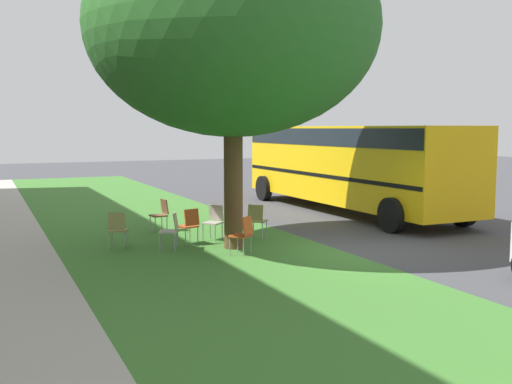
{
  "coord_description": "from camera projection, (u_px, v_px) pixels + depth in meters",
  "views": [
    {
      "loc": [
        -11.09,
        7.64,
        2.81
      ],
      "look_at": [
        2.44,
        1.37,
        1.21
      ],
      "focal_mm": 41.62,
      "sensor_mm": 36.0,
      "label": 1
    }
  ],
  "objects": [
    {
      "name": "chair_6",
      "position": [
        257.0,
        218.0,
        15.17
      ],
      "size": [
        0.59,
        0.59,
        0.88
      ],
      "color": "olive",
      "rests_on": "ground"
    },
    {
      "name": "chair_5",
      "position": [
        118.0,
        227.0,
        13.78
      ],
      "size": [
        0.55,
        0.54,
        0.88
      ],
      "color": "olive",
      "rests_on": "ground"
    },
    {
      "name": "chair_4",
      "position": [
        243.0,
        232.0,
        13.11
      ],
      "size": [
        0.59,
        0.58,
        0.88
      ],
      "color": "#C64C1E",
      "rests_on": "ground"
    },
    {
      "name": "ground",
      "position": [
        356.0,
        252.0,
        13.5
      ],
      "size": [
        80.0,
        80.0,
        0.0
      ],
      "primitive_type": "plane",
      "color": "#424247"
    },
    {
      "name": "chair_2",
      "position": [
        214.0,
        220.0,
        14.97
      ],
      "size": [
        0.58,
        0.58,
        0.88
      ],
      "color": "#ADA393",
      "rests_on": "ground"
    },
    {
      "name": "street_tree",
      "position": [
        233.0,
        29.0,
        13.45
      ],
      "size": [
        6.68,
        6.68,
        7.54
      ],
      "color": "brown",
      "rests_on": "ground"
    },
    {
      "name": "chair_3",
      "position": [
        189.0,
        223.0,
        14.35
      ],
      "size": [
        0.52,
        0.52,
        0.88
      ],
      "color": "#C64C1E",
      "rests_on": "ground"
    },
    {
      "name": "chair_0",
      "position": [
        161.0,
        212.0,
        16.22
      ],
      "size": [
        0.47,
        0.47,
        0.88
      ],
      "color": "brown",
      "rests_on": "ground"
    },
    {
      "name": "chair_1",
      "position": [
        171.0,
        228.0,
        13.67
      ],
      "size": [
        0.55,
        0.55,
        0.88
      ],
      "color": "#ADA393",
      "rests_on": "ground"
    },
    {
      "name": "school_bus",
      "position": [
        349.0,
        160.0,
        19.97
      ],
      "size": [
        10.4,
        2.8,
        2.88
      ],
      "color": "yellow",
      "rests_on": "ground"
    },
    {
      "name": "grass_verge",
      "position": [
        225.0,
        266.0,
        12.17
      ],
      "size": [
        48.0,
        6.0,
        0.01
      ],
      "primitive_type": "cube",
      "color": "#3D752D",
      "rests_on": "ground"
    }
  ]
}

